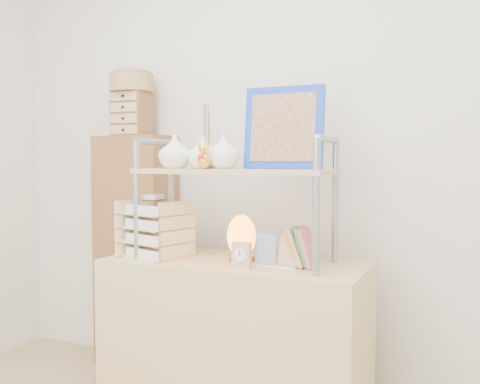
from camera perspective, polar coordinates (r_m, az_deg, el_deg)
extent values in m
cube|color=silver|center=(2.89, 3.63, 5.19)|extent=(3.40, 0.02, 2.60)
cube|color=tan|center=(2.57, -0.61, -15.60)|extent=(1.20, 0.50, 0.75)
cube|color=brown|center=(3.21, -11.07, -6.25)|extent=(0.46, 0.27, 1.35)
cylinder|color=gray|center=(2.52, -10.97, -0.89)|extent=(0.03, 0.03, 0.55)
cylinder|color=gray|center=(2.77, -7.36, -0.46)|extent=(0.03, 0.03, 0.55)
cylinder|color=gray|center=(2.64, -9.14, 5.30)|extent=(0.03, 0.30, 0.03)
cylinder|color=gray|center=(2.14, 8.12, -1.64)|extent=(0.03, 0.03, 0.55)
cylinder|color=gray|center=(2.43, 10.13, -1.05)|extent=(0.03, 0.03, 0.55)
cylinder|color=gray|center=(2.28, 9.26, 5.59)|extent=(0.03, 0.30, 0.03)
cube|color=tan|center=(2.43, -0.62, 2.22)|extent=(0.90, 0.34, 0.02)
imported|color=white|center=(2.55, -6.98, 4.31)|extent=(0.15, 0.15, 0.16)
imported|color=white|center=(2.50, -3.96, 4.25)|extent=(0.15, 0.15, 0.15)
imported|color=white|center=(2.47, -1.75, 4.34)|extent=(0.15, 0.15, 0.16)
cylinder|color=#2754AB|center=(2.62, -3.52, 3.65)|extent=(0.07, 0.07, 0.10)
cube|color=#133BB6|center=(2.44, 4.66, 6.88)|extent=(0.38, 0.06, 0.38)
cube|color=#513725|center=(2.43, 4.57, 6.89)|extent=(0.31, 0.04, 0.31)
cube|color=#D45D76|center=(2.33, 7.30, -5.93)|extent=(0.06, 0.12, 0.17)
cube|color=#52A45C|center=(2.35, 6.94, -5.82)|extent=(0.07, 0.12, 0.17)
cube|color=tan|center=(2.34, 6.27, -5.87)|extent=(0.07, 0.13, 0.16)
cube|color=orange|center=(2.37, 5.92, -5.76)|extent=(0.08, 0.14, 0.16)
cube|color=#DCC484|center=(2.62, -8.97, -6.65)|extent=(0.30, 0.28, 0.01)
cube|color=white|center=(2.52, -10.40, -6.53)|extent=(0.22, 0.07, 0.04)
cube|color=#DCC484|center=(2.61, -8.98, -5.18)|extent=(0.30, 0.28, 0.01)
cube|color=white|center=(2.51, -10.42, -5.00)|extent=(0.22, 0.07, 0.04)
cube|color=#DCC484|center=(2.60, -9.00, -3.70)|extent=(0.30, 0.28, 0.01)
cube|color=white|center=(2.50, -10.44, -3.46)|extent=(0.22, 0.07, 0.04)
cube|color=#DCC484|center=(2.59, -9.01, -2.21)|extent=(0.30, 0.28, 0.01)
cube|color=white|center=(2.49, -10.46, -1.92)|extent=(0.22, 0.07, 0.04)
cube|color=beige|center=(2.57, -9.28, -0.55)|extent=(0.08, 0.08, 0.03)
cylinder|color=brown|center=(2.46, 0.17, -7.08)|extent=(0.12, 0.12, 0.03)
ellipsoid|color=orange|center=(2.45, 0.17, -4.63)|extent=(0.14, 0.13, 0.19)
cube|color=tan|center=(2.30, 0.18, -6.76)|extent=(0.08, 0.04, 0.11)
cylinder|color=white|center=(2.28, -0.01, -6.72)|extent=(0.06, 0.01, 0.06)
cube|color=white|center=(2.34, 3.87, -7.89)|extent=(0.20, 0.07, 0.01)
cube|color=navy|center=(2.35, 2.81, -6.07)|extent=(0.09, 0.03, 0.13)
cube|color=tan|center=(2.32, 5.24, -6.33)|extent=(0.09, 0.03, 0.12)
cube|color=brown|center=(3.15, -11.46, 8.17)|extent=(0.20, 0.15, 0.25)
cube|color=tan|center=(3.09, -12.29, 6.52)|extent=(0.18, 0.01, 0.05)
cube|color=tan|center=(3.09, -12.31, 7.67)|extent=(0.18, 0.01, 0.05)
cube|color=tan|center=(3.09, -12.32, 8.83)|extent=(0.18, 0.01, 0.05)
cube|color=tan|center=(3.10, -12.34, 9.98)|extent=(0.18, 0.01, 0.05)
cylinder|color=olive|center=(3.17, -11.50, 11.32)|extent=(0.25, 0.25, 0.10)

